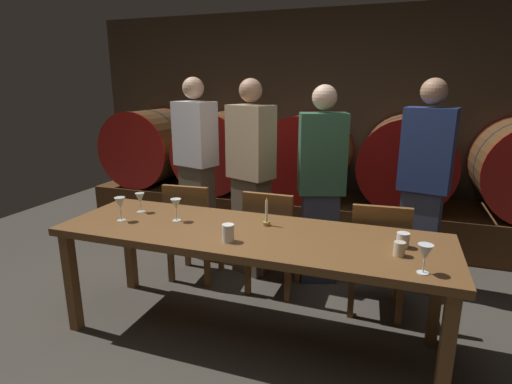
% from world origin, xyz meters
% --- Properties ---
extents(ground_plane, '(7.69, 7.69, 0.00)m').
position_xyz_m(ground_plane, '(0.00, 0.00, 0.00)').
color(ground_plane, '#3F3A33').
extents(back_wall, '(5.91, 0.24, 2.53)m').
position_xyz_m(back_wall, '(0.00, 2.90, 1.26)').
color(back_wall, '#473A2D').
rests_on(back_wall, ground).
extents(barrel_shelf, '(5.32, 0.90, 0.43)m').
position_xyz_m(barrel_shelf, '(0.00, 2.35, 0.21)').
color(barrel_shelf, '#4C2D16').
rests_on(barrel_shelf, ground).
extents(wine_barrel_far_left, '(0.96, 0.83, 0.96)m').
position_xyz_m(wine_barrel_far_left, '(-2.11, 2.35, 0.90)').
color(wine_barrel_far_left, '#513319').
rests_on(wine_barrel_far_left, barrel_shelf).
extents(wine_barrel_left, '(0.96, 0.83, 0.96)m').
position_xyz_m(wine_barrel_left, '(-1.09, 2.35, 0.90)').
color(wine_barrel_left, brown).
rests_on(wine_barrel_left, barrel_shelf).
extents(wine_barrel_center, '(0.96, 0.83, 0.96)m').
position_xyz_m(wine_barrel_center, '(-0.02, 2.35, 0.90)').
color(wine_barrel_center, '#513319').
rests_on(wine_barrel_center, barrel_shelf).
extents(wine_barrel_right, '(0.96, 0.83, 0.96)m').
position_xyz_m(wine_barrel_right, '(1.04, 2.35, 0.90)').
color(wine_barrel_right, '#513319').
rests_on(wine_barrel_right, barrel_shelf).
extents(dining_table, '(2.53, 0.78, 0.77)m').
position_xyz_m(dining_table, '(0.07, 0.17, 0.69)').
color(dining_table, brown).
rests_on(dining_table, ground).
extents(chair_left, '(0.43, 0.43, 0.88)m').
position_xyz_m(chair_left, '(-0.68, 0.80, 0.49)').
color(chair_left, brown).
rests_on(chair_left, ground).
extents(chair_center, '(0.41, 0.41, 0.88)m').
position_xyz_m(chair_center, '(0.04, 0.81, 0.49)').
color(chair_center, brown).
rests_on(chair_center, ground).
extents(chair_right, '(0.43, 0.43, 0.88)m').
position_xyz_m(chair_right, '(0.87, 0.75, 0.49)').
color(chair_right, brown).
rests_on(chair_right, ground).
extents(guest_far_left, '(0.43, 0.34, 1.75)m').
position_xyz_m(guest_far_left, '(-0.89, 1.31, 0.90)').
color(guest_far_left, brown).
rests_on(guest_far_left, ground).
extents(guest_center_left, '(0.44, 0.36, 1.74)m').
position_xyz_m(guest_center_left, '(-0.25, 1.12, 0.89)').
color(guest_center_left, brown).
rests_on(guest_center_left, ground).
extents(guest_center_right, '(0.44, 0.35, 1.69)m').
position_xyz_m(guest_center_right, '(0.36, 1.16, 0.86)').
color(guest_center_right, '#33384C').
rests_on(guest_center_right, ground).
extents(guest_far_right, '(0.42, 0.32, 1.73)m').
position_xyz_m(guest_far_right, '(1.16, 1.30, 0.89)').
color(guest_far_right, '#33384C').
rests_on(guest_far_right, ground).
extents(candle_center, '(0.05, 0.05, 0.20)m').
position_xyz_m(candle_center, '(0.15, 0.32, 0.82)').
color(candle_center, olive).
rests_on(candle_center, dining_table).
extents(wine_glass_far_left, '(0.07, 0.07, 0.17)m').
position_xyz_m(wine_glass_far_left, '(-0.84, 0.08, 0.89)').
color(wine_glass_far_left, silver).
rests_on(wine_glass_far_left, dining_table).
extents(wine_glass_center_left, '(0.07, 0.07, 0.15)m').
position_xyz_m(wine_glass_center_left, '(-0.82, 0.29, 0.87)').
color(wine_glass_center_left, silver).
rests_on(wine_glass_center_left, dining_table).
extents(wine_glass_center_right, '(0.07, 0.07, 0.16)m').
position_xyz_m(wine_glass_center_right, '(-0.47, 0.21, 0.88)').
color(wine_glass_center_right, silver).
rests_on(wine_glass_center_right, dining_table).
extents(wine_glass_far_right, '(0.08, 0.08, 0.15)m').
position_xyz_m(wine_glass_far_right, '(1.11, -0.10, 0.88)').
color(wine_glass_far_right, white).
rests_on(wine_glass_far_right, dining_table).
extents(cup_left, '(0.07, 0.07, 0.11)m').
position_xyz_m(cup_left, '(0.02, -0.03, 0.82)').
color(cup_left, white).
rests_on(cup_left, dining_table).
extents(cup_center, '(0.06, 0.06, 0.08)m').
position_xyz_m(cup_center, '(1.00, 0.09, 0.81)').
color(cup_center, beige).
rests_on(cup_center, dining_table).
extents(cup_right, '(0.07, 0.07, 0.09)m').
position_xyz_m(cup_right, '(1.01, 0.22, 0.81)').
color(cup_right, white).
rests_on(cup_right, dining_table).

